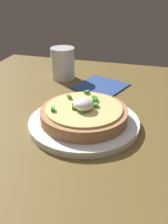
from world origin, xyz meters
TOP-DOWN VIEW (x-y plane):
  - dining_table at (0.00, 0.00)cm, footprint 90.76×68.47cm
  - plate at (-3.71, -11.20)cm, footprint 25.28×25.28cm
  - pizza at (-3.73, -11.20)cm, footprint 19.67×19.67cm
  - cup_far at (24.24, 3.91)cm, footprint 7.68×7.68cm
  - napkin at (20.27, -9.81)cm, footprint 17.49×17.49cm

SIDE VIEW (x-z plane):
  - dining_table at x=0.00cm, z-range 0.00..2.24cm
  - napkin at x=20.27cm, z-range 2.24..2.64cm
  - plate at x=-3.71cm, z-range 2.24..3.80cm
  - pizza at x=-3.73cm, z-range 2.61..8.32cm
  - cup_far at x=24.24cm, z-range 1.67..11.81cm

